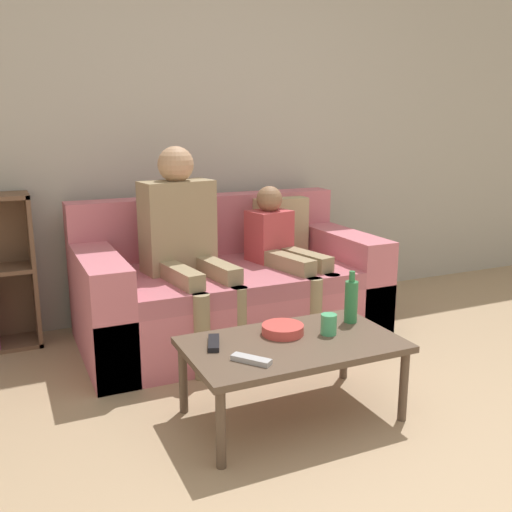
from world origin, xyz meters
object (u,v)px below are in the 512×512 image
object	(u,v)px
tv_remote_0	(214,343)
snack_bowl	(283,329)
person_adult	(184,234)
cup_near	(329,324)
tv_remote_1	(251,360)
person_child	(286,252)
bottle	(351,301)
couch	(228,291)
coffee_table	(292,349)

from	to	relation	value
tv_remote_0	snack_bowl	world-z (taller)	snack_bowl
person_adult	cup_near	xyz separation A→B (m)	(0.38, -0.96, -0.28)
tv_remote_1	snack_bowl	bearing A→B (deg)	3.44
tv_remote_1	snack_bowl	distance (m)	0.34
person_adult	snack_bowl	world-z (taller)	person_adult
tv_remote_0	snack_bowl	size ratio (longest dim) A/B	0.91
snack_bowl	person_child	bearing A→B (deg)	61.86
bottle	snack_bowl	bearing A→B (deg)	-178.80
cup_near	couch	bearing A→B (deg)	94.28
tv_remote_0	bottle	xyz separation A→B (m)	(0.71, 0.00, 0.10)
person_adult	cup_near	world-z (taller)	person_adult
couch	person_adult	world-z (taller)	person_adult
coffee_table	tv_remote_1	size ratio (longest dim) A/B	5.81
person_child	tv_remote_1	size ratio (longest dim) A/B	5.64
cup_near	tv_remote_1	distance (m)	0.47
tv_remote_0	tv_remote_1	size ratio (longest dim) A/B	1.07
couch	bottle	bearing A→B (deg)	-74.63
person_adult	bottle	size ratio (longest dim) A/B	4.61
person_child	tv_remote_1	xyz separation A→B (m)	(-0.69, -1.03, -0.16)
couch	tv_remote_0	world-z (taller)	couch
tv_remote_0	bottle	world-z (taller)	bottle
cup_near	tv_remote_1	world-z (taller)	cup_near
tv_remote_0	coffee_table	bearing A→B (deg)	3.57
couch	tv_remote_1	distance (m)	1.24
person_adult	tv_remote_0	world-z (taller)	person_adult
couch	cup_near	distance (m)	1.05
snack_bowl	tv_remote_1	bearing A→B (deg)	-139.00
coffee_table	snack_bowl	bearing A→B (deg)	88.92
tv_remote_1	snack_bowl	world-z (taller)	snack_bowl
person_adult	tv_remote_1	xyz separation A→B (m)	(-0.07, -1.10, -0.31)
person_child	cup_near	bearing A→B (deg)	-117.51
snack_bowl	couch	bearing A→B (deg)	83.27
tv_remote_1	snack_bowl	size ratio (longest dim) A/B	0.85
coffee_table	tv_remote_0	distance (m)	0.35
tv_remote_1	cup_near	bearing A→B (deg)	-20.50
couch	bottle	xyz separation A→B (m)	(0.26, -0.95, 0.18)
couch	snack_bowl	distance (m)	0.97
couch	person_child	world-z (taller)	person_child
snack_bowl	tv_remote_0	bearing A→B (deg)	179.00
person_adult	cup_near	distance (m)	1.07
person_child	cup_near	world-z (taller)	person_child
cup_near	bottle	bearing A→B (deg)	27.49
coffee_table	snack_bowl	size ratio (longest dim) A/B	4.92
tv_remote_0	snack_bowl	distance (m)	0.34
person_adult	bottle	xyz separation A→B (m)	(0.56, -0.87, -0.22)
person_child	snack_bowl	bearing A→B (deg)	-130.56
person_adult	person_child	size ratio (longest dim) A/B	1.27
couch	snack_bowl	xyz separation A→B (m)	(-0.11, -0.96, 0.10)
person_adult	coffee_table	bearing A→B (deg)	-87.46
coffee_table	tv_remote_1	bearing A→B (deg)	-153.78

